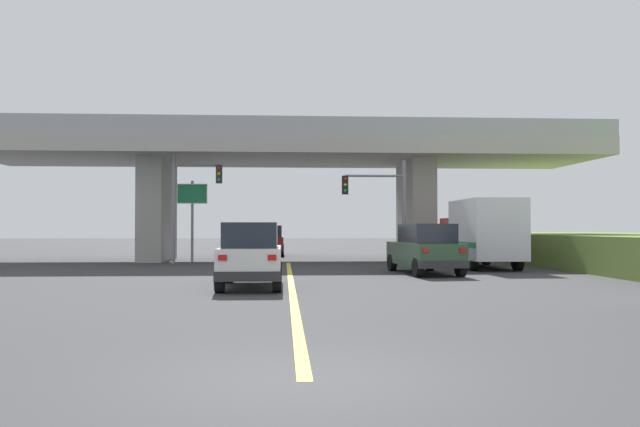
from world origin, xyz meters
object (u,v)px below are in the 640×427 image
box_truck (482,233)px  highway_sign (192,202)px  suv_crossing (425,249)px  sedan_oncoming (269,241)px  suv_lead (251,255)px  traffic_signal_nearside (382,199)px  traffic_signal_farside (189,193)px

box_truck → highway_sign: bearing=158.4°
suv_crossing → highway_sign: size_ratio=1.13×
sedan_oncoming → box_truck: bearing=-54.2°
suv_lead → highway_sign: size_ratio=1.01×
suv_crossing → traffic_signal_nearside: size_ratio=0.93×
highway_sign → traffic_signal_farside: bearing=-89.5°
suv_crossing → box_truck: box_truck is taller
traffic_signal_farside → highway_sign: traffic_signal_farside is taller
traffic_signal_farside → highway_sign: bearing=90.5°
box_truck → sedan_oncoming: size_ratio=1.43×
suv_crossing → sedan_oncoming: 18.87m
sedan_oncoming → traffic_signal_nearside: (6.07, -10.49, 2.34)m
suv_lead → suv_crossing: bearing=40.0°
traffic_signal_farside → box_truck: bearing=-17.5°
sedan_oncoming → highway_sign: 9.62m
box_truck → sedan_oncoming: (-10.15, 14.06, -0.62)m
suv_lead → sedan_oncoming: bearing=89.9°
traffic_signal_farside → highway_sign: size_ratio=1.33×
suv_crossing → highway_sign: highway_sign is taller
traffic_signal_farside → highway_sign: (-0.01, 1.12, -0.44)m
suv_crossing → box_truck: 5.02m
suv_crossing → traffic_signal_farside: bearing=137.5°
suv_crossing → traffic_signal_nearside: traffic_signal_nearside is taller
traffic_signal_farside → traffic_signal_nearside: bearing=-5.0°
box_truck → traffic_signal_farside: bearing=162.5°
suv_crossing → highway_sign: 14.19m
suv_lead → highway_sign: highway_sign is taller
suv_lead → suv_crossing: 8.78m
box_truck → highway_sign: 15.22m
suv_lead → traffic_signal_farside: 14.46m
suv_crossing → sedan_oncoming: same height
highway_sign → suv_crossing: bearing=-40.7°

